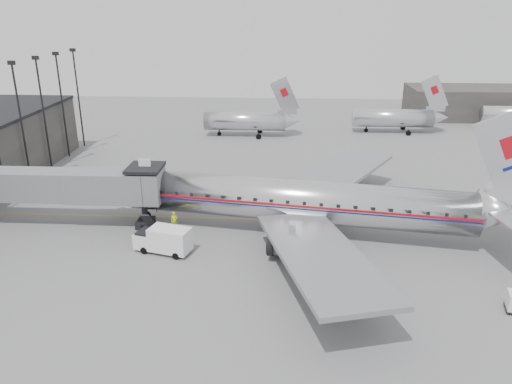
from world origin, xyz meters
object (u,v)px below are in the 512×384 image
airliner (304,201)px  baggage_cart_navy (295,228)px  service_van (163,239)px  ramp_worker (174,221)px

airliner → baggage_cart_navy: bearing=-125.0°
baggage_cart_navy → airliner: bearing=34.3°
airliner → service_van: size_ratio=7.60×
airliner → ramp_worker: 13.21m
airliner → service_van: 13.94m
baggage_cart_navy → ramp_worker: ramp_worker is taller
baggage_cart_navy → ramp_worker: bearing=163.5°
service_van → airliner: bearing=36.5°
airliner → ramp_worker: size_ratio=22.44×
service_van → ramp_worker: service_van is taller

